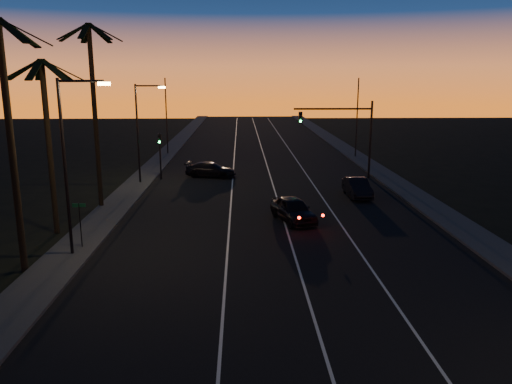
{
  "coord_description": "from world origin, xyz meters",
  "views": [
    {
      "loc": [
        -2.27,
        -4.68,
        9.0
      ],
      "look_at": [
        -1.46,
        21.17,
        3.06
      ],
      "focal_mm": 35.0,
      "sensor_mm": 36.0,
      "label": 1
    }
  ],
  "objects_px": {
    "signal_mast": "(345,126)",
    "right_car": "(357,188)",
    "cross_car": "(211,170)",
    "lead_car": "(293,209)"
  },
  "relations": [
    {
      "from": "signal_mast",
      "to": "right_car",
      "type": "relative_size",
      "value": 1.62
    },
    {
      "from": "right_car",
      "to": "cross_car",
      "type": "relative_size",
      "value": 0.87
    },
    {
      "from": "right_car",
      "to": "signal_mast",
      "type": "bearing_deg",
      "value": 86.83
    },
    {
      "from": "lead_car",
      "to": "cross_car",
      "type": "xyz_separation_m",
      "value": [
        -6.12,
        14.81,
        -0.08
      ]
    },
    {
      "from": "signal_mast",
      "to": "cross_car",
      "type": "distance_m",
      "value": 12.87
    },
    {
      "from": "lead_car",
      "to": "right_car",
      "type": "distance_m",
      "value": 8.69
    },
    {
      "from": "cross_car",
      "to": "right_car",
      "type": "bearing_deg",
      "value": -34.9
    },
    {
      "from": "lead_car",
      "to": "right_car",
      "type": "xyz_separation_m",
      "value": [
        5.65,
        6.6,
        -0.05
      ]
    },
    {
      "from": "right_car",
      "to": "cross_car",
      "type": "height_order",
      "value": "right_car"
    },
    {
      "from": "lead_car",
      "to": "cross_car",
      "type": "relative_size",
      "value": 1.05
    }
  ]
}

